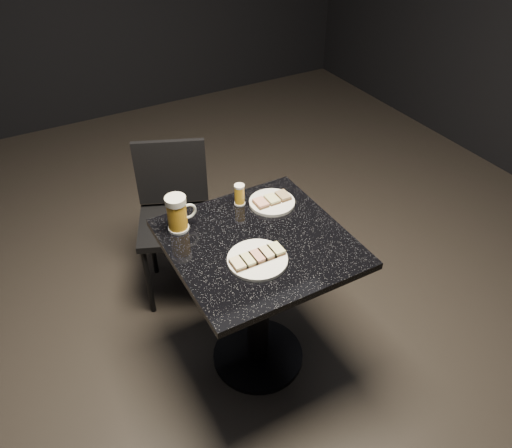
# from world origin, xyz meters

# --- Properties ---
(floor) EXTENTS (6.00, 6.00, 0.00)m
(floor) POSITION_xyz_m (0.00, 0.00, 0.00)
(floor) COLOR black
(floor) RESTS_ON ground
(plate_large) EXTENTS (0.23, 0.23, 0.01)m
(plate_large) POSITION_xyz_m (-0.06, -0.11, 0.76)
(plate_large) COLOR white
(plate_large) RESTS_ON table
(plate_small) EXTENTS (0.20, 0.20, 0.01)m
(plate_small) POSITION_xyz_m (0.18, 0.19, 0.76)
(plate_small) COLOR white
(plate_small) RESTS_ON table
(table) EXTENTS (0.70, 0.70, 0.75)m
(table) POSITION_xyz_m (0.00, 0.00, 0.51)
(table) COLOR black
(table) RESTS_ON floor
(beer_mug) EXTENTS (0.13, 0.09, 0.16)m
(beer_mug) POSITION_xyz_m (-0.25, 0.23, 0.83)
(beer_mug) COLOR silver
(beer_mug) RESTS_ON table
(beer_tumbler) EXTENTS (0.05, 0.05, 0.10)m
(beer_tumbler) POSITION_xyz_m (0.05, 0.26, 0.80)
(beer_tumbler) COLOR silver
(beer_tumbler) RESTS_ON table
(chair) EXTENTS (0.48, 0.48, 0.85)m
(chair) POSITION_xyz_m (-0.12, 0.68, 0.50)
(chair) COLOR black
(chair) RESTS_ON floor
(canapes_on_plate_large) EXTENTS (0.21, 0.07, 0.02)m
(canapes_on_plate_large) POSITION_xyz_m (-0.06, -0.11, 0.77)
(canapes_on_plate_large) COLOR #4C3521
(canapes_on_plate_large) RESTS_ON plate_large
(canapes_on_plate_small) EXTENTS (0.16, 0.07, 0.02)m
(canapes_on_plate_small) POSITION_xyz_m (0.18, 0.19, 0.77)
(canapes_on_plate_small) COLOR #4C3521
(canapes_on_plate_small) RESTS_ON plate_small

